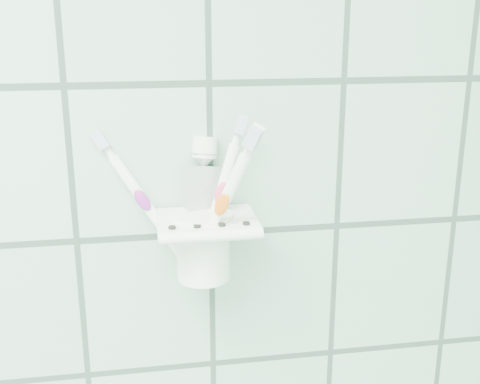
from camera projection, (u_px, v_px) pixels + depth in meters
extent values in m
cube|color=white|center=(203.00, 220.00, 0.72)|extent=(0.04, 0.02, 0.03)
cube|color=white|center=(207.00, 223.00, 0.68)|extent=(0.11, 0.09, 0.01)
cylinder|color=white|center=(211.00, 236.00, 0.64)|extent=(0.11, 0.01, 0.01)
cylinder|color=black|center=(172.00, 228.00, 0.64)|extent=(0.01, 0.01, 0.00)
cylinder|color=black|center=(197.00, 226.00, 0.65)|extent=(0.01, 0.01, 0.00)
cylinder|color=black|center=(222.00, 225.00, 0.65)|extent=(0.01, 0.01, 0.00)
cylinder|color=black|center=(246.00, 224.00, 0.66)|extent=(0.01, 0.01, 0.00)
cylinder|color=white|center=(203.00, 246.00, 0.69)|extent=(0.06, 0.06, 0.08)
cylinder|color=white|center=(203.00, 216.00, 0.68)|extent=(0.07, 0.07, 0.01)
cylinder|color=black|center=(203.00, 215.00, 0.68)|extent=(0.05, 0.05, 0.00)
cylinder|color=white|center=(189.00, 204.00, 0.68)|extent=(0.09, 0.05, 0.14)
cylinder|color=white|center=(187.00, 127.00, 0.66)|extent=(0.02, 0.01, 0.02)
cube|color=silver|center=(187.00, 116.00, 0.65)|extent=(0.02, 0.01, 0.03)
cube|color=white|center=(187.00, 115.00, 0.65)|extent=(0.02, 0.01, 0.03)
ellipsoid|color=purple|center=(189.00, 190.00, 0.67)|extent=(0.03, 0.01, 0.03)
cylinder|color=white|center=(197.00, 209.00, 0.67)|extent=(0.06, 0.04, 0.15)
cylinder|color=white|center=(195.00, 133.00, 0.65)|extent=(0.01, 0.01, 0.02)
cube|color=silver|center=(196.00, 122.00, 0.64)|extent=(0.02, 0.01, 0.02)
cube|color=white|center=(195.00, 121.00, 0.65)|extent=(0.02, 0.01, 0.03)
ellipsoid|color=#D83F72|center=(197.00, 195.00, 0.66)|extent=(0.02, 0.01, 0.03)
cylinder|color=white|center=(191.00, 202.00, 0.68)|extent=(0.07, 0.07, 0.16)
cylinder|color=white|center=(189.00, 119.00, 0.65)|extent=(0.02, 0.02, 0.03)
cube|color=silver|center=(189.00, 107.00, 0.64)|extent=(0.02, 0.02, 0.03)
cube|color=white|center=(188.00, 106.00, 0.65)|extent=(0.02, 0.02, 0.03)
ellipsoid|color=orange|center=(191.00, 186.00, 0.67)|extent=(0.02, 0.02, 0.03)
cube|color=silver|center=(198.00, 218.00, 0.69)|extent=(0.05, 0.04, 0.12)
cube|color=silver|center=(199.00, 263.00, 0.71)|extent=(0.04, 0.02, 0.02)
cone|color=silver|center=(197.00, 164.00, 0.67)|extent=(0.04, 0.04, 0.03)
cylinder|color=white|center=(197.00, 150.00, 0.67)|extent=(0.04, 0.04, 0.03)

